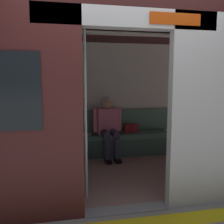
{
  "coord_description": "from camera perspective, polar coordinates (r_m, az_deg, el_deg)",
  "views": [
    {
      "loc": [
        0.67,
        2.55,
        1.48
      ],
      "look_at": [
        -0.05,
        -1.15,
        0.98
      ],
      "focal_mm": 39.16,
      "sensor_mm": 36.0,
      "label": 1
    }
  ],
  "objects": [
    {
      "name": "handbag",
      "position": [
        4.92,
        4.36,
        -3.79
      ],
      "size": [
        0.26,
        0.15,
        0.17
      ],
      "color": "maroon",
      "rests_on": "bench_seat"
    },
    {
      "name": "bench_seat",
      "position": [
        4.77,
        -2.71,
        -6.43
      ],
      "size": [
        2.77,
        0.44,
        0.43
      ],
      "color": "#4C7566",
      "rests_on": "ground_plane"
    },
    {
      "name": "book",
      "position": [
        4.73,
        -5.84,
        -5.14
      ],
      "size": [
        0.2,
        0.25,
        0.03
      ],
      "primitive_type": "cube",
      "rotation": [
        0.0,
        0.0,
        -0.23
      ],
      "color": "silver",
      "rests_on": "bench_seat"
    },
    {
      "name": "train_car",
      "position": [
        3.7,
        -1.73,
        8.08
      ],
      "size": [
        6.4,
        2.54,
        2.33
      ],
      "color": "silver",
      "rests_on": "ground_plane"
    },
    {
      "name": "person_seated",
      "position": [
        4.67,
        -0.92,
        -2.64
      ],
      "size": [
        0.55,
        0.69,
        1.16
      ],
      "color": "pink",
      "rests_on": "ground_plane"
    },
    {
      "name": "grab_pole_door",
      "position": [
        2.95,
        -6.22,
        -0.06
      ],
      "size": [
        0.04,
        0.04,
        2.19
      ],
      "primitive_type": "cylinder",
      "color": "silver",
      "rests_on": "ground_plane"
    },
    {
      "name": "ground_plane",
      "position": [
        3.02,
        3.41,
        -21.84
      ],
      "size": [
        60.0,
        60.0,
        0.0
      ],
      "primitive_type": "plane",
      "color": "gray"
    }
  ]
}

